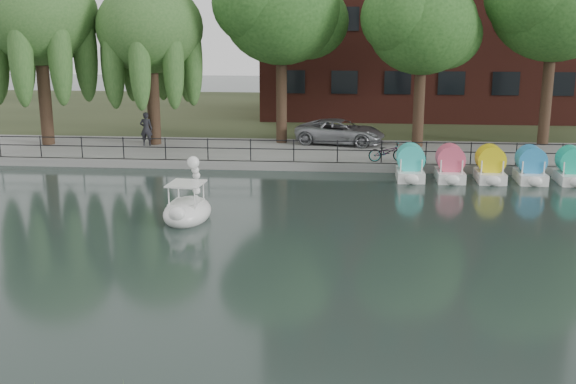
# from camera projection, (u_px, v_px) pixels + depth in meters

# --- Properties ---
(ground_plane) EXTENTS (120.00, 120.00, 0.00)m
(ground_plane) POSITION_uv_depth(u_px,v_px,m) (259.00, 271.00, 20.51)
(ground_plane) COLOR #31423B
(promenade) EXTENTS (40.00, 6.00, 0.40)m
(promenade) POSITION_uv_depth(u_px,v_px,m) (298.00, 154.00, 35.90)
(promenade) COLOR gray
(promenade) RESTS_ON ground_plane
(kerb) EXTENTS (40.00, 0.25, 0.40)m
(kerb) POSITION_uv_depth(u_px,v_px,m) (293.00, 166.00, 33.05)
(kerb) COLOR gray
(kerb) RESTS_ON ground_plane
(land_strip) EXTENTS (60.00, 22.00, 0.36)m
(land_strip) POSITION_uv_depth(u_px,v_px,m) (312.00, 114.00, 49.42)
(land_strip) COLOR #47512D
(land_strip) RESTS_ON ground_plane
(railing) EXTENTS (32.00, 0.05, 1.00)m
(railing) POSITION_uv_depth(u_px,v_px,m) (294.00, 145.00, 33.01)
(railing) COLOR black
(railing) RESTS_ON promenade
(willow_left) EXTENTS (5.88, 5.88, 9.01)m
(willow_left) POSITION_uv_depth(u_px,v_px,m) (38.00, 16.00, 35.77)
(willow_left) COLOR #473323
(willow_left) RESTS_ON promenade
(willow_mid) EXTENTS (5.32, 5.32, 8.15)m
(willow_mid) POSITION_uv_depth(u_px,v_px,m) (150.00, 28.00, 35.97)
(willow_mid) COLOR #473323
(willow_mid) RESTS_ON promenade
(broadleaf_center) EXTENTS (6.00, 6.00, 9.25)m
(broadleaf_center) POSITION_uv_depth(u_px,v_px,m) (281.00, 12.00, 36.21)
(broadleaf_center) COLOR #473323
(broadleaf_center) RESTS_ON promenade
(broadleaf_right) EXTENTS (5.40, 5.40, 8.32)m
(broadleaf_right) POSITION_uv_depth(u_px,v_px,m) (422.00, 26.00, 35.33)
(broadleaf_right) COLOR #473323
(broadleaf_right) RESTS_ON promenade
(broadleaf_far) EXTENTS (6.30, 6.30, 9.71)m
(broadleaf_far) POSITION_uv_depth(u_px,v_px,m) (555.00, 5.00, 35.53)
(broadleaf_far) COLOR #473323
(broadleaf_far) RESTS_ON promenade
(minivan) EXTENTS (3.36, 5.61, 1.46)m
(minivan) POSITION_uv_depth(u_px,v_px,m) (340.00, 130.00, 37.21)
(minivan) COLOR gray
(minivan) RESTS_ON promenade
(bicycle) EXTENTS (0.86, 1.79, 1.00)m
(bicycle) POSITION_uv_depth(u_px,v_px,m) (387.00, 151.00, 32.99)
(bicycle) COLOR gray
(bicycle) RESTS_ON promenade
(pedestrian) EXTENTS (0.74, 0.53, 1.98)m
(pedestrian) POSITION_uv_depth(u_px,v_px,m) (146.00, 126.00, 36.68)
(pedestrian) COLOR black
(pedestrian) RESTS_ON promenade
(swan_boat) EXTENTS (1.82, 2.65, 2.12)m
(swan_boat) POSITION_uv_depth(u_px,v_px,m) (188.00, 207.00, 25.34)
(swan_boat) COLOR white
(swan_boat) RESTS_ON ground_plane
(pedal_boat_row) EXTENTS (7.95, 1.70, 1.40)m
(pedal_boat_row) POSITION_uv_depth(u_px,v_px,m) (490.00, 167.00, 30.97)
(pedal_boat_row) COLOR white
(pedal_boat_row) RESTS_ON ground_plane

